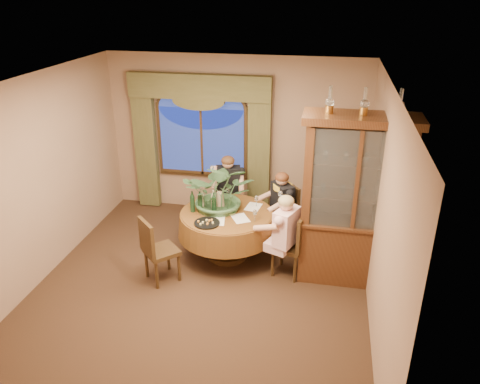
% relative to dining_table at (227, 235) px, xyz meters
% --- Properties ---
extents(floor, '(5.00, 5.00, 0.00)m').
position_rel_dining_table_xyz_m(floor, '(-0.19, -0.88, -0.38)').
color(floor, black).
rests_on(floor, ground).
extents(wall_back, '(4.50, 0.00, 4.50)m').
position_rel_dining_table_xyz_m(wall_back, '(-0.19, 1.62, 1.02)').
color(wall_back, '#8D6B54').
rests_on(wall_back, ground).
extents(wall_right, '(0.00, 5.00, 5.00)m').
position_rel_dining_table_xyz_m(wall_right, '(2.06, -0.88, 1.02)').
color(wall_right, '#8D6B54').
rests_on(wall_right, ground).
extents(ceiling, '(5.00, 5.00, 0.00)m').
position_rel_dining_table_xyz_m(ceiling, '(-0.19, -0.88, 2.42)').
color(ceiling, white).
rests_on(ceiling, wall_back).
extents(window, '(1.62, 0.10, 1.32)m').
position_rel_dining_table_xyz_m(window, '(-0.79, 1.55, 0.92)').
color(window, navy).
rests_on(window, wall_back).
extents(arched_transom, '(1.60, 0.06, 0.44)m').
position_rel_dining_table_xyz_m(arched_transom, '(-0.79, 1.55, 1.71)').
color(arched_transom, navy).
rests_on(arched_transom, wall_back).
extents(drapery_left, '(0.38, 0.14, 2.32)m').
position_rel_dining_table_xyz_m(drapery_left, '(-1.82, 1.50, 0.80)').
color(drapery_left, '#474423').
rests_on(drapery_left, floor).
extents(drapery_right, '(0.38, 0.14, 2.32)m').
position_rel_dining_table_xyz_m(drapery_right, '(0.24, 1.50, 0.80)').
color(drapery_right, '#474423').
rests_on(drapery_right, floor).
extents(swag_valance, '(2.45, 0.16, 0.42)m').
position_rel_dining_table_xyz_m(swag_valance, '(-0.79, 1.47, 1.90)').
color(swag_valance, '#474423').
rests_on(swag_valance, wall_back).
extents(dining_table, '(1.72, 1.72, 0.75)m').
position_rel_dining_table_xyz_m(dining_table, '(0.00, 0.00, 0.00)').
color(dining_table, maroon).
rests_on(dining_table, floor).
extents(china_cabinet, '(1.46, 0.58, 2.37)m').
position_rel_dining_table_xyz_m(china_cabinet, '(1.78, -0.23, 0.81)').
color(china_cabinet, '#3C1E0E').
rests_on(china_cabinet, floor).
extents(oil_lamp_left, '(0.11, 0.11, 0.34)m').
position_rel_dining_table_xyz_m(oil_lamp_left, '(1.37, -0.23, 2.17)').
color(oil_lamp_left, '#A5722D').
rests_on(oil_lamp_left, china_cabinet).
extents(oil_lamp_center, '(0.11, 0.11, 0.34)m').
position_rel_dining_table_xyz_m(oil_lamp_center, '(1.78, -0.23, 2.17)').
color(oil_lamp_center, '#A5722D').
rests_on(oil_lamp_center, china_cabinet).
extents(oil_lamp_right, '(0.11, 0.11, 0.34)m').
position_rel_dining_table_xyz_m(oil_lamp_right, '(2.20, -0.23, 2.17)').
color(oil_lamp_right, '#A5722D').
rests_on(oil_lamp_right, china_cabinet).
extents(chair_right, '(0.52, 0.52, 0.96)m').
position_rel_dining_table_xyz_m(chair_right, '(0.96, -0.28, 0.10)').
color(chair_right, black).
rests_on(chair_right, floor).
extents(chair_back_right, '(0.59, 0.59, 0.96)m').
position_rel_dining_table_xyz_m(chair_back_right, '(0.73, 0.59, 0.10)').
color(chair_back_right, black).
rests_on(chair_back_right, floor).
extents(chair_back, '(0.48, 0.48, 0.96)m').
position_rel_dining_table_xyz_m(chair_back, '(-0.14, 0.93, 0.10)').
color(chair_back, black).
rests_on(chair_back, floor).
extents(chair_front_left, '(0.59, 0.59, 0.96)m').
position_rel_dining_table_xyz_m(chair_front_left, '(-0.76, -0.76, 0.10)').
color(chair_front_left, black).
rests_on(chair_front_left, floor).
extents(person_pink, '(0.56, 0.58, 1.28)m').
position_rel_dining_table_xyz_m(person_pink, '(0.92, -0.38, 0.26)').
color(person_pink, beige).
rests_on(person_pink, floor).
extents(person_back, '(0.53, 0.50, 1.28)m').
position_rel_dining_table_xyz_m(person_back, '(-0.20, 0.99, 0.27)').
color(person_back, black).
rests_on(person_back, floor).
extents(person_scarf, '(0.59, 0.60, 1.23)m').
position_rel_dining_table_xyz_m(person_scarf, '(0.76, 0.55, 0.24)').
color(person_scarf, black).
rests_on(person_scarf, floor).
extents(stoneware_vase, '(0.13, 0.13, 0.25)m').
position_rel_dining_table_xyz_m(stoneware_vase, '(-0.14, 0.15, 0.50)').
color(stoneware_vase, '#9C8368').
rests_on(stoneware_vase, dining_table).
extents(centerpiece_plant, '(1.05, 1.16, 0.91)m').
position_rel_dining_table_xyz_m(centerpiece_plant, '(-0.11, 0.14, 1.03)').
color(centerpiece_plant, '#395E39').
rests_on(centerpiece_plant, dining_table).
extents(olive_bowl, '(0.14, 0.14, 0.04)m').
position_rel_dining_table_xyz_m(olive_bowl, '(0.07, -0.05, 0.40)').
color(olive_bowl, '#4F612E').
rests_on(olive_bowl, dining_table).
extents(cheese_platter, '(0.37, 0.37, 0.02)m').
position_rel_dining_table_xyz_m(cheese_platter, '(-0.20, -0.40, 0.39)').
color(cheese_platter, black).
rests_on(cheese_platter, dining_table).
extents(wine_bottle_0, '(0.07, 0.07, 0.33)m').
position_rel_dining_table_xyz_m(wine_bottle_0, '(-0.39, -0.05, 0.54)').
color(wine_bottle_0, black).
rests_on(wine_bottle_0, dining_table).
extents(wine_bottle_1, '(0.07, 0.07, 0.33)m').
position_rel_dining_table_xyz_m(wine_bottle_1, '(-0.50, -0.06, 0.54)').
color(wine_bottle_1, black).
rests_on(wine_bottle_1, dining_table).
extents(wine_bottle_2, '(0.07, 0.07, 0.33)m').
position_rel_dining_table_xyz_m(wine_bottle_2, '(-0.18, -0.05, 0.54)').
color(wine_bottle_2, black).
rests_on(wine_bottle_2, dining_table).
extents(wine_bottle_3, '(0.07, 0.07, 0.33)m').
position_rel_dining_table_xyz_m(wine_bottle_3, '(-0.21, 0.03, 0.54)').
color(wine_bottle_3, tan).
rests_on(wine_bottle_3, dining_table).
extents(wine_bottle_4, '(0.07, 0.07, 0.33)m').
position_rel_dining_table_xyz_m(wine_bottle_4, '(-0.40, 0.07, 0.54)').
color(wine_bottle_4, tan).
rests_on(wine_bottle_4, dining_table).
extents(tasting_paper_0, '(0.33, 0.37, 0.00)m').
position_rel_dining_table_xyz_m(tasting_paper_0, '(0.24, -0.15, 0.38)').
color(tasting_paper_0, white).
rests_on(tasting_paper_0, dining_table).
extents(tasting_paper_1, '(0.25, 0.33, 0.00)m').
position_rel_dining_table_xyz_m(tasting_paper_1, '(0.36, 0.25, 0.38)').
color(tasting_paper_1, white).
rests_on(tasting_paper_1, dining_table).
extents(tasting_paper_2, '(0.26, 0.33, 0.00)m').
position_rel_dining_table_xyz_m(tasting_paper_2, '(-0.08, -0.29, 0.38)').
color(tasting_paper_2, white).
rests_on(tasting_paper_2, dining_table).
extents(wine_glass_person_pink, '(0.07, 0.07, 0.18)m').
position_rel_dining_table_xyz_m(wine_glass_person_pink, '(0.45, -0.19, 0.46)').
color(wine_glass_person_pink, silver).
rests_on(wine_glass_person_pink, dining_table).
extents(wine_glass_person_back, '(0.07, 0.07, 0.18)m').
position_rel_dining_table_xyz_m(wine_glass_person_back, '(-0.09, 0.48, 0.46)').
color(wine_glass_person_back, silver).
rests_on(wine_glass_person_back, dining_table).
extents(wine_glass_person_scarf, '(0.07, 0.07, 0.18)m').
position_rel_dining_table_xyz_m(wine_glass_person_scarf, '(0.40, 0.29, 0.46)').
color(wine_glass_person_scarf, silver).
rests_on(wine_glass_person_scarf, dining_table).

